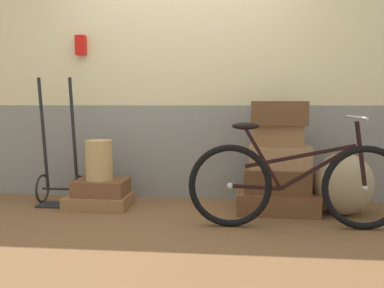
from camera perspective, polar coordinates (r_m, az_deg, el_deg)
ground at (r=3.66m, az=-2.17°, el=-10.65°), size 8.55×5.20×0.06m
station_building at (r=4.37m, az=-0.54°, el=11.26°), size 6.55×0.74×2.83m
suitcase_0 at (r=4.10m, az=-12.78°, el=-7.72°), size 0.60×0.45×0.12m
suitcase_1 at (r=4.07m, az=-12.51°, el=-5.88°), size 0.50×0.38×0.15m
suitcase_2 at (r=3.90m, az=11.66°, el=-7.81°), size 0.74×0.48×0.19m
suitcase_3 at (r=3.84m, az=11.86°, el=-4.93°), size 0.63×0.46×0.21m
suitcase_4 at (r=3.82m, az=12.12°, el=-1.79°), size 0.57×0.38×0.21m
suitcase_5 at (r=3.82m, az=11.83°, el=1.22°), size 0.47×0.33×0.19m
suitcase_6 at (r=3.78m, az=11.95°, el=4.23°), size 0.49×0.35×0.21m
wicker_basket at (r=4.01m, az=-12.81°, el=-2.20°), size 0.25×0.25×0.38m
luggage_trolley at (r=4.29m, az=-18.01°, el=-4.09°), size 0.39×0.36×1.25m
burlap_sack at (r=3.92m, az=20.27°, el=-5.24°), size 0.54×0.46×0.56m
bicycle at (r=3.38m, az=14.28°, el=-5.43°), size 1.73×0.46×0.90m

